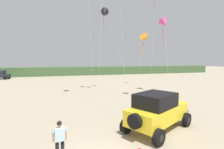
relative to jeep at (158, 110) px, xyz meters
name	(u,v)px	position (x,y,z in m)	size (l,w,h in m)	color
dune_ridge	(78,71)	(-0.41, 42.34, 0.00)	(90.00, 6.74, 2.39)	#426038
jeep	(158,110)	(0.00, 0.00, 0.00)	(4.99, 4.12, 2.26)	yellow
person_watching	(60,138)	(-5.60, -1.45, -0.26)	(0.62, 0.34, 1.67)	tan
kite_yellow_diamond	(145,39)	(3.58, 8.39, 5.40)	(2.64, 1.93, 7.18)	orange
kite_pink_ribbon	(164,23)	(7.19, 10.04, 7.65)	(2.96, 5.39, 9.68)	#E04C93
kite_orange_streamer	(105,12)	(0.19, 13.12, 9.29)	(2.86, 5.23, 11.18)	black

